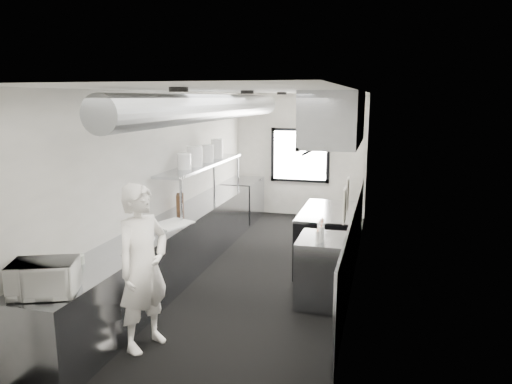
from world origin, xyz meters
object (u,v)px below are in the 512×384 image
Objects in this scene: far_work_table at (242,200)px; deli_tub_b at (78,260)px; prep_counter at (171,251)px; pass_shelf at (203,165)px; squeeze_bottle_a at (317,237)px; microwave at (44,278)px; squeeze_bottle_d at (319,229)px; exhaust_hood at (335,118)px; cutting_board at (171,224)px; squeeze_bottle_c at (322,230)px; knife_block at (180,202)px; plate_stack_a at (184,161)px; plate_stack_b at (195,156)px; plate_stack_d at (217,148)px; range at (327,238)px; squeeze_bottle_e at (322,225)px; plate_stack_c at (207,153)px; bottle_station at (323,270)px; squeeze_bottle_b at (321,234)px; deli_tub_a at (65,266)px; small_plate at (148,238)px.

deli_tub_b is (-0.19, -5.60, 0.50)m from far_work_table.
prep_counter is 2.00× the size of pass_shelf.
pass_shelf is 2.50× the size of far_work_table.
prep_counter is 2.36m from squeeze_bottle_a.
microwave is at bearing -135.12° from squeeze_bottle_a.
exhaust_hood is at bearing 88.98° from squeeze_bottle_d.
cutting_board is 2.86× the size of squeeze_bottle_c.
knife_block is 0.67m from plate_stack_a.
far_work_table is at bearing 88.90° from plate_stack_b.
deli_tub_b is 0.38× the size of plate_stack_d.
plate_stack_b is (-2.24, -0.07, 1.27)m from range.
pass_shelf is at bearing 145.19° from squeeze_bottle_d.
squeeze_bottle_e reaches higher than prep_counter.
deli_tub_b is at bearing -142.99° from squeeze_bottle_d.
plate_stack_c is (0.02, 0.56, -0.01)m from plate_stack_b.
bottle_station is 3.66m from plate_stack_d.
exhaust_hood is at bearing 10.38° from plate_stack_a.
deli_tub_b is at bearing -91.75° from plate_stack_d.
knife_block reaches higher than squeeze_bottle_d.
squeeze_bottle_c is at bearing -39.16° from plate_stack_c.
plate_stack_a is (0.12, 2.67, 0.75)m from deli_tub_b.
squeeze_bottle_e is (2.43, 1.99, 0.04)m from deli_tub_b.
prep_counter is 2.11m from plate_stack_c.
range is 7.95× the size of squeeze_bottle_b.
plate_stack_c is at bearing 87.69° from deli_tub_a.
cutting_board is (0.13, -1.62, -0.63)m from pass_shelf.
far_work_table is 4.41m from squeeze_bottle_d.
far_work_table is at bearing 91.22° from small_plate.
deli_tub_b is (-0.15, -3.40, -0.59)m from pass_shelf.
exhaust_hood is at bearing 91.53° from squeeze_bottle_b.
range is 4.49m from microwave.
range is at bearing 91.61° from squeeze_bottle_d.
microwave reaches higher than small_plate.
squeeze_bottle_e is (-0.05, 0.48, -0.02)m from squeeze_bottle_b.
plate_stack_c is 0.59m from plate_stack_d.
plate_stack_d is 1.80× the size of squeeze_bottle_b.
plate_stack_a is 2.56m from squeeze_bottle_d.
squeeze_bottle_e is (2.27, -1.59, -0.74)m from plate_stack_c.
small_plate is (0.10, -0.85, 0.46)m from prep_counter.
deli_tub_a reaches higher than prep_counter.
knife_block is 1.19m from plate_stack_c.
squeeze_bottle_e is at bearing 28.80° from microwave.
plate_stack_c is (0.16, 3.58, 0.78)m from deli_tub_b.
microwave is at bearing -132.46° from bottle_station.
pass_shelf reaches higher than range.
plate_stack_a reaches higher than microwave.
pass_shelf reaches higher than squeeze_bottle_d.
cutting_board is 3.35× the size of squeeze_bottle_e.
bottle_station is at bearing 34.23° from deli_tub_b.
plate_stack_c is (-0.06, 4.38, 0.66)m from microwave.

